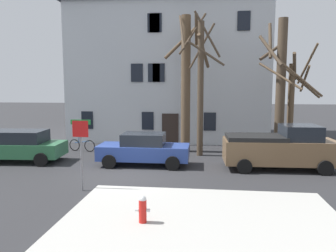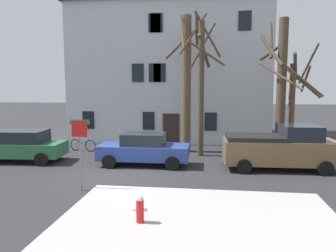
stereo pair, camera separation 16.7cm
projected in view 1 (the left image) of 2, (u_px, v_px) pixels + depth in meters
ground_plane at (124, 175)px, 14.51m from camera, size 120.00×120.00×0.00m
sidewalk_slab at (201, 249)px, 7.84m from camera, size 8.11×8.83×0.12m
building_main at (171, 63)px, 25.55m from camera, size 14.42×8.78×11.27m
tree_bare_near at (186, 80)px, 19.36m from camera, size 2.81×2.81×7.99m
tree_bare_mid at (200, 81)px, 18.18m from camera, size 2.57×2.58×8.11m
tree_bare_far at (280, 84)px, 17.93m from camera, size 2.19×2.44×7.55m
tree_bare_end at (292, 102)px, 18.18m from camera, size 3.22×3.00×6.19m
car_green_wagon at (20, 145)px, 17.01m from camera, size 4.51×2.35×1.64m
car_blue_sedan at (144, 149)px, 16.26m from camera, size 4.49×1.96×1.61m
pickup_truck_brown at (280, 148)px, 15.47m from camera, size 5.23×2.35×2.12m
fire_hydrant at (143, 209)px, 9.17m from camera, size 0.42×0.22×0.77m
street_sign_pole at (81, 141)px, 12.16m from camera, size 0.76×0.07×2.69m
bicycle_leaning at (82, 145)px, 19.81m from camera, size 1.73×0.38×1.03m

